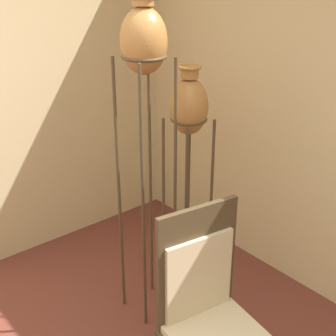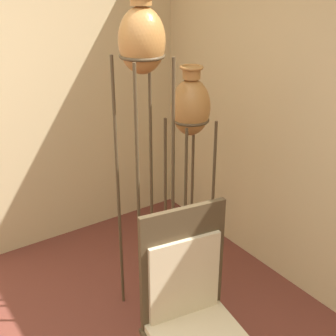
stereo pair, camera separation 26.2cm
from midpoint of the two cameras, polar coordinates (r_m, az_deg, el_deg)
vase_stand_tall at (r=2.68m, az=-0.31°, el=13.53°), size 0.27×0.27×2.08m
vase_stand_medium at (r=3.01m, az=5.29°, el=6.47°), size 0.25×0.25×1.65m
chair at (r=2.49m, az=6.25°, el=-17.06°), size 0.56×0.56×1.15m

